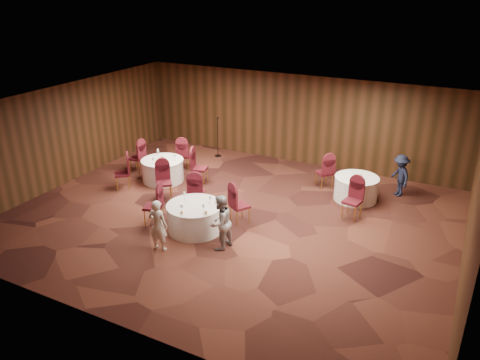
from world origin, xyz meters
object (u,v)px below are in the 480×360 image
at_px(table_main, 195,217).
at_px(mic_stand, 218,145).
at_px(table_left, 163,170).
at_px(woman_b, 220,222).
at_px(woman_a, 158,225).
at_px(table_right, 356,188).
at_px(man_c, 400,175).

xyz_separation_m(table_main, mic_stand, (-2.28, 5.28, 0.06)).
distance_m(table_left, woman_b, 4.78).
bearing_deg(woman_a, table_right, -131.40).
xyz_separation_m(table_left, woman_a, (2.48, -3.62, 0.30)).
relative_size(table_right, man_c, 0.99).
bearing_deg(table_left, woman_a, -55.64).
relative_size(table_left, man_c, 1.05).
bearing_deg(mic_stand, man_c, -4.51).
distance_m(table_main, man_c, 6.53).
distance_m(table_left, woman_a, 4.40).
height_order(table_left, table_right, same).
bearing_deg(man_c, table_left, -108.98).
height_order(mic_stand, man_c, mic_stand).
relative_size(woman_a, woman_b, 0.94).
relative_size(table_main, table_left, 1.07).
height_order(table_left, mic_stand, mic_stand).
bearing_deg(woman_a, table_left, -61.49).
bearing_deg(table_left, woman_b, -37.06).
relative_size(table_right, woman_a, 0.98).
bearing_deg(mic_stand, woman_a, -72.85).
bearing_deg(man_c, table_right, -87.61).
bearing_deg(woman_a, table_main, -108.15).
xyz_separation_m(table_left, table_right, (6.11, 1.45, 0.00)).
height_order(woman_a, man_c, woman_a).
distance_m(table_right, woman_a, 6.25).
bearing_deg(woman_b, table_right, 163.20).
bearing_deg(table_main, mic_stand, 113.37).
bearing_deg(table_right, woman_a, -125.55).
bearing_deg(woman_b, table_main, -103.72).
bearing_deg(woman_b, woman_a, -49.49).
bearing_deg(man_c, woman_a, -75.47).
xyz_separation_m(table_main, woman_a, (-0.27, -1.24, 0.30)).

